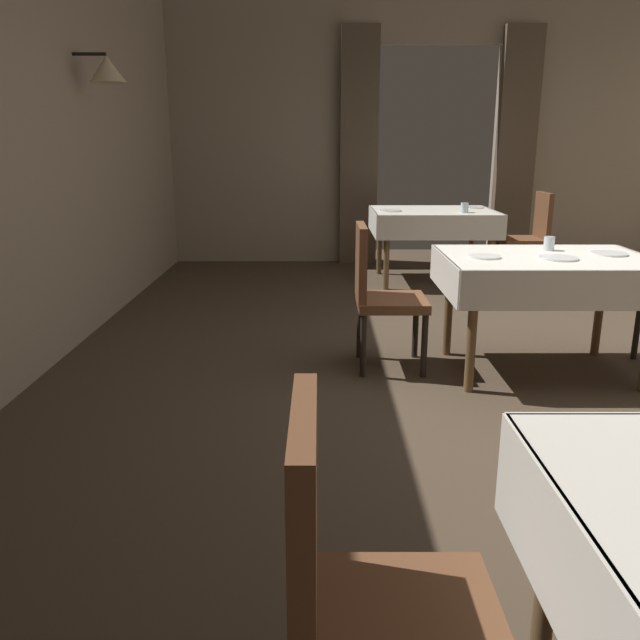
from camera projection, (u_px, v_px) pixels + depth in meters
The scene contains 14 objects.
ground at pixel (545, 382), 3.93m from camera, with size 10.08×10.08×0.00m, color #4C3D2D.
wall_back at pixel (438, 133), 7.54m from camera, with size 6.40×0.27×3.00m.
dining_table_mid at pixel (548, 271), 3.94m from camera, with size 1.27×0.92×0.75m.
dining_table_far at pixel (435, 219), 6.61m from camera, with size 1.26×1.02×0.75m.
chair_near_left at pixel (363, 597), 1.32m from camera, with size 0.44×0.44×0.93m.
chair_mid_left at pixel (381, 290), 4.07m from camera, with size 0.44×0.44×0.93m.
chair_far_right at pixel (532, 233), 6.62m from camera, with size 0.44×0.44×0.93m.
plate_mid_a at pixel (561, 258), 3.81m from camera, with size 0.23×0.23×0.01m, color white.
plate_mid_b at pixel (611, 254), 3.96m from camera, with size 0.22×0.22×0.01m, color white.
plate_mid_c at pixel (486, 257), 3.86m from camera, with size 0.19×0.19×0.01m, color white.
glass_mid_d at pixel (551, 244), 4.11m from camera, with size 0.07×0.07×0.09m, color silver.
plate_far_a at pixel (393, 211), 6.47m from camera, with size 0.22×0.22×0.01m, color white.
plate_far_b at pixel (476, 207), 6.78m from camera, with size 0.21×0.21×0.01m, color white.
glass_far_c at pixel (467, 208), 6.32m from camera, with size 0.08×0.08×0.10m, color silver.
Camera 1 is at (-1.38, -3.68, 1.42)m, focal length 35.88 mm.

